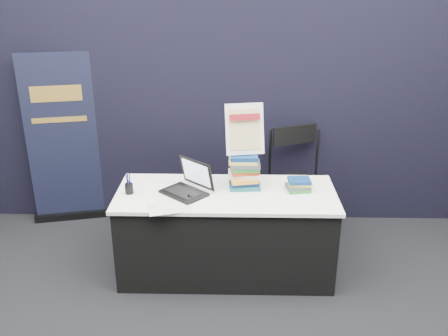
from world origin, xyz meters
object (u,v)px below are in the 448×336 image
Objects in this scene: display_table at (226,232)px; info_sign at (245,130)px; stacking_chair at (295,179)px; book_stack_tall at (244,171)px; laptop at (184,185)px; book_stack_short at (299,184)px; pullup_banner at (64,149)px.

info_sign is (0.15, 0.14, 0.87)m from display_table.
info_sign is at bearing -156.32° from stacking_chair.
stacking_chair reaches higher than book_stack_tall.
info_sign reaches higher than display_table.
display_table is 0.55m from book_stack_tall.
info_sign reaches higher than stacking_chair.
book_stack_tall is at bearing 54.24° from laptop.
book_stack_short is 0.11× the size of pullup_banner.
pullup_banner is at bearing 158.35° from book_stack_short.
display_table is at bearing -143.17° from book_stack_tall.
book_stack_short is (0.45, -0.05, -0.09)m from book_stack_tall.
book_stack_tall is (0.49, 0.11, 0.08)m from laptop.
pullup_banner is at bearing 150.10° from stacking_chair.
info_sign is at bearing 57.61° from laptop.
stacking_chair reaches higher than book_stack_short.
info_sign is at bearing 90.00° from book_stack_tall.
display_table is 9.21× the size of book_stack_short.
laptop is at bearing 179.52° from display_table.
book_stack_tall is 0.27× the size of stacking_chair.
pullup_banner is 2.31m from stacking_chair.
pullup_banner reaches higher than display_table.
laptop is (-0.34, 0.00, 0.44)m from display_table.
display_table is 0.74m from book_stack_short.
pullup_banner is at bearing -174.04° from laptop.
info_sign is at bearing 43.78° from display_table.
book_stack_tall is at bearing -100.06° from info_sign.
stacking_chair is at bearing -19.90° from pullup_banner.
book_stack_tall is 0.35m from info_sign.
pullup_banner is 1.63× the size of stacking_chair.
book_stack_tall reaches higher than book_stack_short.
book_stack_short reaches higher than display_table.
pullup_banner reaches higher than laptop.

